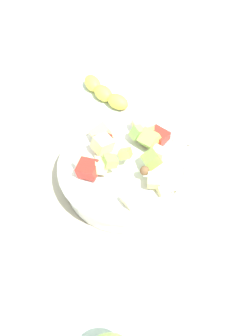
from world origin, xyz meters
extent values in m
plane|color=silver|center=(0.00, 0.00, 0.00)|extent=(2.40, 2.40, 0.00)
cube|color=#BCB299|center=(0.00, 0.00, 0.00)|extent=(0.49, 0.31, 0.01)
cylinder|color=white|center=(0.00, 0.00, 0.03)|extent=(0.24, 0.24, 0.05)
torus|color=white|center=(0.00, 0.00, 0.06)|extent=(0.26, 0.26, 0.02)
cube|color=#E5D684|center=(0.01, 0.08, 0.07)|extent=(0.05, 0.04, 0.04)
cube|color=beige|center=(-0.05, 0.02, 0.08)|extent=(0.04, 0.04, 0.03)
cube|color=beige|center=(0.01, -0.09, 0.07)|extent=(0.05, 0.05, 0.04)
cube|color=red|center=(0.09, 0.00, 0.07)|extent=(0.04, 0.04, 0.03)
cube|color=beige|center=(-0.06, 0.05, 0.07)|extent=(0.04, 0.03, 0.03)
cube|color=#9EC656|center=(-0.03, 0.01, 0.09)|extent=(0.03, 0.03, 0.03)
cube|color=#E5D684|center=(0.08, 0.03, 0.08)|extent=(0.05, 0.05, 0.03)
cube|color=#93C160|center=(0.06, 0.03, 0.08)|extent=(0.03, 0.03, 0.03)
sphere|color=brown|center=(0.00, -0.05, 0.09)|extent=(0.02, 0.03, 0.03)
cube|color=#E5D684|center=(0.00, -0.07, 0.08)|extent=(0.04, 0.04, 0.03)
cube|color=beige|center=(-0.01, 0.05, 0.09)|extent=(0.04, 0.04, 0.04)
cube|color=beige|center=(0.05, -0.04, 0.08)|extent=(0.03, 0.03, 0.02)
cube|color=beige|center=(-0.06, -0.07, 0.07)|extent=(0.03, 0.04, 0.03)
cube|color=red|center=(-0.07, 0.03, 0.08)|extent=(0.05, 0.05, 0.03)
cube|color=#9EC656|center=(0.07, 0.00, 0.08)|extent=(0.04, 0.04, 0.04)
cube|color=#9EC656|center=(0.00, 0.00, 0.09)|extent=(0.03, 0.03, 0.03)
cube|color=red|center=(0.00, 0.06, 0.08)|extent=(0.03, 0.04, 0.03)
cube|color=#8CB74C|center=(0.03, -0.04, 0.08)|extent=(0.04, 0.04, 0.04)
ellipsoid|color=#B7B7BC|center=(0.18, -0.02, 0.01)|extent=(0.06, 0.04, 0.01)
cube|color=#B7B7BC|center=(0.28, -0.03, 0.01)|extent=(0.18, 0.03, 0.01)
ellipsoid|color=yellow|center=(0.14, 0.26, 0.02)|extent=(0.05, 0.06, 0.04)
ellipsoid|color=yellow|center=(0.14, 0.22, 0.02)|extent=(0.04, 0.06, 0.04)
ellipsoid|color=yellow|center=(0.14, 0.17, 0.02)|extent=(0.05, 0.06, 0.04)
camera|label=1|loc=(-0.32, -0.32, 0.63)|focal=40.42mm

